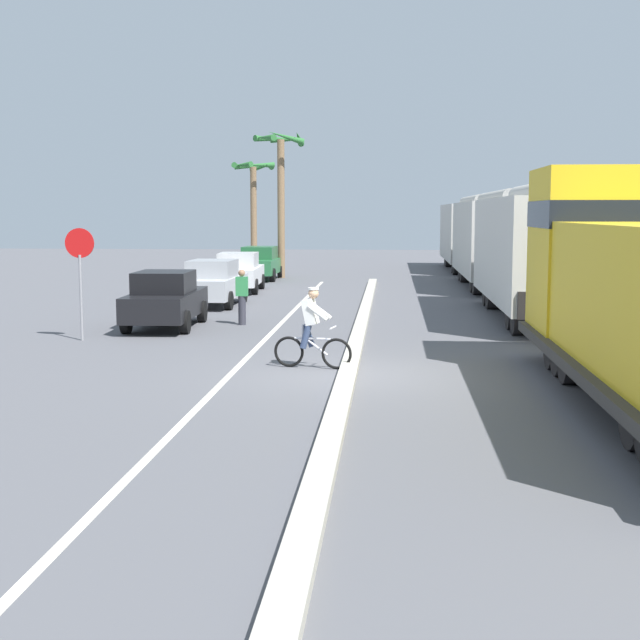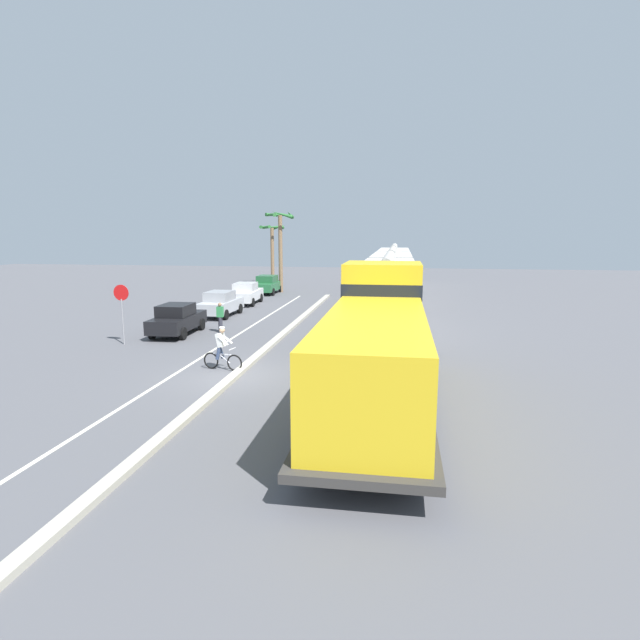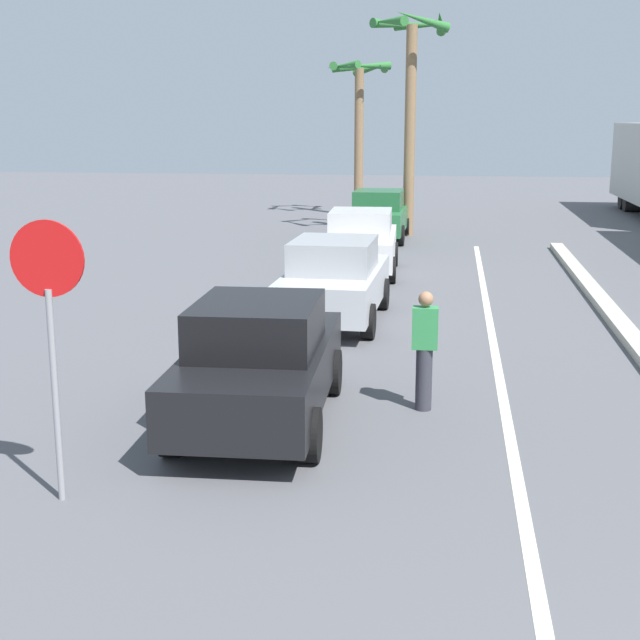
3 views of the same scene
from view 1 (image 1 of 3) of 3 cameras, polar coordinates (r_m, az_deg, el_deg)
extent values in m
plane|color=#56565B|center=(18.13, 1.85, -3.52)|extent=(120.00, 120.00, 0.00)
cube|color=#B2AD9E|center=(24.04, 2.53, -0.74)|extent=(0.36, 36.00, 0.16)
cube|color=silver|center=(24.25, -3.15, -0.86)|extent=(0.14, 36.00, 0.01)
cube|color=gold|center=(19.72, 17.75, 4.17)|extent=(2.80, 2.80, 3.50)
cube|color=black|center=(19.70, 17.84, 6.46)|extent=(2.83, 2.83, 0.56)
cylinder|color=black|center=(19.50, 17.81, -1.62)|extent=(2.40, 1.00, 1.00)
cylinder|color=black|center=(18.73, 18.37, -1.98)|extent=(2.40, 1.00, 1.00)
cylinder|color=black|center=(17.96, 18.97, -2.38)|extent=(2.40, 1.00, 1.00)
cube|color=silver|center=(28.16, 13.76, 4.42)|extent=(2.90, 10.40, 3.10)
cylinder|color=#AFADA6|center=(28.15, 13.87, 7.94)|extent=(0.60, 9.88, 0.60)
cube|color=black|center=(33.42, 12.28, 2.77)|extent=(2.61, 0.10, 0.70)
cube|color=black|center=(23.09, 15.74, 0.86)|extent=(2.61, 0.10, 0.70)
cylinder|color=black|center=(32.00, 12.61, 1.68)|extent=(2.46, 0.90, 0.90)
cylinder|color=black|center=(30.91, 12.89, 1.50)|extent=(2.46, 0.90, 0.90)
cylinder|color=black|center=(25.66, 14.60, 0.36)|extent=(2.46, 0.90, 0.90)
cylinder|color=black|center=(24.59, 15.04, 0.07)|extent=(2.46, 0.90, 0.90)
cube|color=beige|center=(39.65, 11.10, 5.17)|extent=(2.90, 10.40, 3.10)
cylinder|color=#A7A49E|center=(39.64, 11.16, 7.67)|extent=(0.60, 9.88, 0.60)
cube|color=black|center=(44.92, 10.31, 3.84)|extent=(2.61, 0.10, 0.70)
cube|color=black|center=(34.50, 12.04, 2.90)|extent=(2.61, 0.10, 0.70)
cylinder|color=black|center=(43.48, 10.49, 3.08)|extent=(2.46, 0.90, 0.90)
cylinder|color=black|center=(42.39, 10.64, 2.98)|extent=(2.46, 0.90, 0.90)
cylinder|color=black|center=(37.09, 11.51, 2.41)|extent=(2.46, 0.90, 0.90)
cylinder|color=black|center=(36.00, 11.72, 2.27)|extent=(2.46, 0.90, 0.90)
cube|color=beige|center=(51.19, 9.64, 5.57)|extent=(2.90, 10.40, 3.10)
cylinder|color=#A5A39C|center=(51.18, 9.68, 7.51)|extent=(0.60, 9.88, 0.60)
cube|color=black|center=(56.46, 9.15, 4.48)|extent=(2.61, 0.10, 0.70)
cube|color=black|center=(46.01, 10.18, 3.92)|extent=(2.61, 0.10, 0.70)
cylinder|color=black|center=(55.01, 9.26, 3.89)|extent=(2.46, 0.90, 0.90)
cylinder|color=black|center=(53.92, 9.35, 3.83)|extent=(2.46, 0.90, 0.90)
cylinder|color=black|center=(48.60, 9.87, 3.49)|extent=(2.46, 0.90, 0.90)
cylinder|color=black|center=(47.50, 9.99, 3.41)|extent=(2.46, 0.90, 0.90)
cube|color=black|center=(25.75, -9.85, 1.00)|extent=(1.84, 4.26, 0.70)
cube|color=black|center=(25.54, -9.95, 2.41)|extent=(1.56, 1.95, 0.60)
cube|color=#1E232D|center=(26.52, -9.48, 2.48)|extent=(1.43, 0.17, 0.51)
cylinder|color=black|center=(27.23, -10.90, 0.55)|extent=(0.24, 0.65, 0.64)
cylinder|color=black|center=(26.90, -7.56, 0.54)|extent=(0.24, 0.65, 0.64)
cylinder|color=black|center=(24.72, -12.31, -0.12)|extent=(0.24, 0.65, 0.64)
cylinder|color=black|center=(24.36, -8.63, -0.14)|extent=(0.24, 0.65, 0.64)
cube|color=#B7BABF|center=(31.51, -6.83, 2.12)|extent=(1.79, 4.24, 0.70)
cube|color=#9C9EA2|center=(31.31, -6.91, 3.28)|extent=(1.54, 1.93, 0.60)
cube|color=#1E232D|center=(32.29, -6.52, 3.31)|extent=(1.43, 0.15, 0.51)
cylinder|color=black|center=(32.98, -7.70, 1.71)|extent=(0.23, 0.64, 0.64)
cylinder|color=black|center=(32.64, -4.94, 1.70)|extent=(0.23, 0.64, 0.64)
cylinder|color=black|center=(30.47, -8.84, 1.27)|extent=(0.23, 0.64, 0.64)
cylinder|color=black|center=(30.10, -5.86, 1.24)|extent=(0.23, 0.64, 0.64)
cube|color=silver|center=(36.99, -5.22, 2.85)|extent=(1.88, 4.27, 0.70)
cube|color=beige|center=(36.80, -5.26, 3.84)|extent=(1.58, 1.96, 0.60)
cube|color=#1E232D|center=(37.79, -5.06, 3.85)|extent=(1.43, 0.18, 0.51)
cylinder|color=black|center=(38.41, -6.16, 2.47)|extent=(0.25, 0.65, 0.64)
cylinder|color=black|center=(38.21, -3.76, 2.47)|extent=(0.25, 0.65, 0.64)
cylinder|color=black|center=(35.84, -6.76, 2.14)|extent=(0.25, 0.65, 0.64)
cylinder|color=black|center=(35.63, -4.19, 2.14)|extent=(0.25, 0.65, 0.64)
cube|color=#286B3D|center=(43.49, -3.85, 3.47)|extent=(1.76, 4.22, 0.70)
cube|color=#225B34|center=(43.31, -3.89, 4.32)|extent=(1.53, 1.92, 0.60)
cube|color=#1E232D|center=(44.29, -3.68, 4.31)|extent=(1.43, 0.14, 0.51)
cylinder|color=black|center=(44.93, -4.60, 3.13)|extent=(0.23, 0.64, 0.64)
cylinder|color=black|center=(44.68, -2.56, 3.12)|extent=(0.23, 0.64, 0.64)
cylinder|color=black|center=(42.37, -5.21, 2.89)|extent=(0.23, 0.64, 0.64)
cylinder|color=black|center=(42.10, -3.05, 2.89)|extent=(0.23, 0.64, 0.64)
torus|color=black|center=(18.69, 1.07, -2.17)|extent=(0.66, 0.19, 0.66)
torus|color=black|center=(18.98, -2.00, -2.04)|extent=(0.66, 0.19, 0.66)
cylinder|color=silver|center=(18.78, -0.48, -1.20)|extent=(0.78, 0.20, 0.05)
cylinder|color=silver|center=(18.78, -0.19, -1.76)|extent=(0.48, 0.14, 0.36)
cylinder|color=silver|center=(18.82, -1.12, -0.72)|extent=(0.04, 0.04, 0.30)
cylinder|color=silver|center=(18.63, 0.84, -0.49)|extent=(0.13, 0.48, 0.04)
cylinder|color=#38476B|center=(18.90, -0.74, -1.00)|extent=(0.32, 0.20, 0.52)
cylinder|color=#38476B|center=(18.71, -0.92, -1.08)|extent=(0.29, 0.19, 0.52)
cube|color=white|center=(18.72, -0.63, 0.53)|extent=(0.39, 0.40, 0.57)
sphere|color=tan|center=(18.66, -0.42, 1.71)|extent=(0.22, 0.22, 0.22)
cylinder|color=white|center=(18.65, -0.42, 2.02)|extent=(0.22, 0.22, 0.05)
cylinder|color=white|center=(18.82, 0.09, 0.56)|extent=(0.47, 0.18, 0.36)
cylinder|color=white|center=(18.51, -0.17, 0.46)|extent=(0.47, 0.18, 0.36)
cylinder|color=gray|center=(23.60, -15.05, 1.38)|extent=(0.07, 0.07, 2.20)
cylinder|color=red|center=(23.53, -15.14, 4.78)|extent=(0.76, 0.03, 0.76)
cylinder|color=white|center=(23.55, -15.13, 4.78)|extent=(0.48, 0.02, 0.48)
cylinder|color=#846647|center=(50.92, -4.27, 6.49)|extent=(0.36, 0.36, 5.81)
cone|color=#2D7033|center=(50.83, -3.29, 9.83)|extent=(0.37, 1.82, 0.38)
cone|color=#2D7033|center=(51.68, -3.65, 9.78)|extent=(1.74, 1.21, 0.62)
cone|color=#2D7033|center=(51.86, -4.48, 9.76)|extent=(1.81, 0.90, 0.36)
cone|color=#2D7033|center=(51.15, -5.30, 9.79)|extent=(0.38, 1.81, 0.33)
cone|color=#2D7033|center=(50.41, -5.10, 9.84)|extent=(1.57, 1.44, 0.38)
cone|color=#2D7033|center=(50.13, -3.95, 9.86)|extent=(1.74, 1.14, 0.36)
cylinder|color=#846647|center=(44.59, -2.51, 7.10)|extent=(0.36, 0.36, 6.83)
cone|color=#2D7033|center=(44.61, -1.36, 11.56)|extent=(0.37, 1.83, 0.72)
cone|color=#2D7033|center=(45.56, -2.08, 11.46)|extent=(1.82, 0.79, 0.35)
cone|color=#2D7033|center=(45.41, -3.29, 11.46)|extent=(1.45, 1.55, 0.34)
cone|color=#2D7033|center=(44.29, -3.56, 11.58)|extent=(1.35, 1.64, 0.44)
cone|color=#2D7033|center=(43.87, -2.19, 11.63)|extent=(1.80, 1.02, 0.75)
cylinder|color=#33333D|center=(26.13, -5.01, 0.62)|extent=(0.22, 0.22, 0.85)
cube|color=#338C4C|center=(26.06, -5.02, 2.16)|extent=(0.34, 0.22, 0.56)
sphere|color=#9E7051|center=(26.03, -5.03, 3.02)|extent=(0.20, 0.20, 0.20)
camera|label=2|loc=(5.50, 92.03, 21.25)|focal=28.00mm
camera|label=3|loc=(14.64, -11.61, 8.84)|focal=50.00mm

